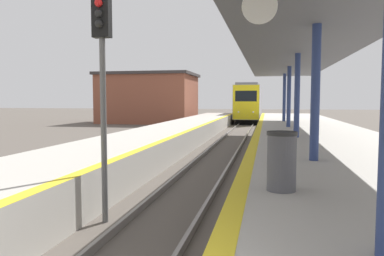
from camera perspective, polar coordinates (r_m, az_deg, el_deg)
name	(u,v)px	position (r m, az deg, el deg)	size (l,w,h in m)	color
train	(250,103)	(45.83, 8.82, 3.82)	(2.63, 17.50, 4.27)	black
signal_near	(102,64)	(7.85, -13.52, 9.50)	(0.36, 0.31, 4.68)	#595959
station_canopy	(298,52)	(15.48, 15.84, 11.07)	(4.28, 28.95, 3.51)	navy
trash_bin	(282,161)	(6.31, 13.50, -4.91)	(0.49, 0.49, 0.98)	#4C4C51
station_building	(149,98)	(42.15, -6.58, 4.58)	(10.30, 7.83, 5.46)	brown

